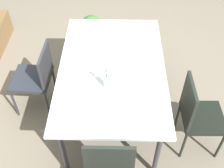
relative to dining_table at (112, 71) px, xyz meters
The scene contains 6 objects.
ground_plane 0.73m from the dining_table, 55.76° to the left, with size 12.00×12.00×0.00m, color #756B5B.
dining_table is the anchor object (origin of this frame).
chair_far_side 0.91m from the dining_table, 81.82° to the left, with size 0.46×0.46×0.86m.
chair_near_left 0.97m from the dining_table, 114.60° to the right, with size 0.43×0.43×0.92m.
flower_vase 0.32m from the dining_table, 169.89° to the left, with size 0.06×0.06×0.27m.
potted_plant 1.52m from the dining_table, 13.74° to the left, with size 0.32×0.32×0.47m.
Camera 1 is at (-2.21, -0.12, 2.77)m, focal length 44.96 mm.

